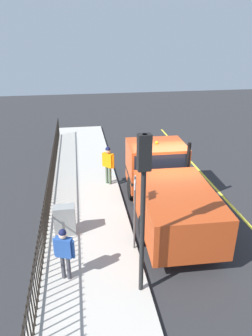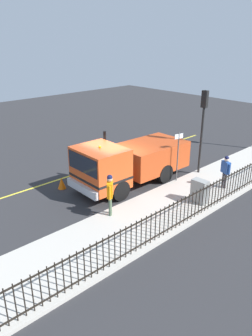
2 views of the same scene
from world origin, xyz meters
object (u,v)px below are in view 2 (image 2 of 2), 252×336
work_truck (126,161)px  worker_standing (110,191)px  traffic_light_near (203,116)px  street_sign (178,151)px  utility_cabinet (199,191)px  pedestrian_distant (226,168)px  traffic_cone (62,183)px

work_truck → worker_standing: work_truck is taller
traffic_light_near → street_sign: 2.32m
worker_standing → utility_cabinet: (1.87, 3.60, -0.56)m
traffic_light_near → street_sign: size_ratio=1.72×
pedestrian_distant → traffic_light_near: bearing=0.6°
utility_cabinet → traffic_cone: size_ratio=1.87×
traffic_light_near → work_truck: bearing=63.2°
traffic_light_near → pedestrian_distant: bearing=156.7°
work_truck → pedestrian_distant: work_truck is taller
work_truck → utility_cabinet: work_truck is taller
street_sign → pedestrian_distant: bearing=25.3°
work_truck → traffic_light_near: bearing=-111.9°
traffic_cone → worker_standing: bearing=-0.8°
worker_standing → pedestrian_distant: worker_standing is taller
work_truck → traffic_cone: bearing=56.0°
traffic_light_near → traffic_cone: 7.92m
pedestrian_distant → utility_cabinet: bearing=112.5°
work_truck → traffic_cone: 3.37m
work_truck → utility_cabinet: 3.91m
utility_cabinet → street_sign: (-2.20, 1.15, 1.05)m
work_truck → utility_cabinet: bearing=-164.2°
street_sign → utility_cabinet: bearing=-27.6°
work_truck → worker_standing: (1.87, -2.66, -0.08)m
pedestrian_distant → traffic_cone: 8.01m
worker_standing → utility_cabinet: size_ratio=1.68×
street_sign → traffic_cone: bearing=-126.2°
traffic_light_near → utility_cabinet: size_ratio=4.12×
worker_standing → traffic_light_near: size_ratio=0.41×
work_truck → pedestrian_distant: bearing=-138.1°
traffic_cone → street_sign: street_sign is taller
traffic_light_near → street_sign: (-0.14, -1.74, -1.52)m
pedestrian_distant → traffic_cone: (-5.56, -5.70, -0.84)m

